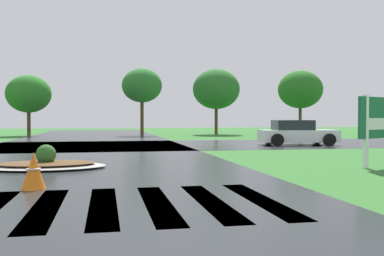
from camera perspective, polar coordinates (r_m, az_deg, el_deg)
asphalt_roadway at (r=12.80m, az=-15.37°, el=-5.15°), size 9.93×80.00×0.01m
asphalt_cross_road at (r=23.16m, az=-13.48°, el=-2.26°), size 90.00×8.94×0.01m
crosswalk_stripes at (r=7.50m, az=-18.44°, el=-9.76°), size 7.65×3.48×0.01m
median_island at (r=13.18m, az=-18.38°, el=-4.44°), size 3.33×2.10×0.68m
car_white_sedan at (r=23.85m, az=13.40°, el=-0.68°), size 4.15×2.39×1.32m
traffic_cone at (r=9.43m, az=-19.84°, el=-5.28°), size 0.48×0.48×0.74m
background_treeline at (r=36.98m, az=-14.82°, el=4.73°), size 42.98×6.18×5.76m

